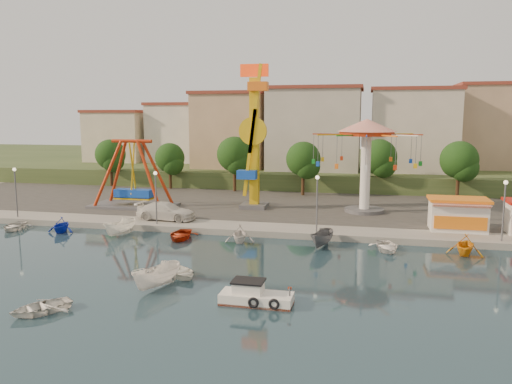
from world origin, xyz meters
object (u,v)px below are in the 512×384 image
(kamikaze_tower, at_px, (255,140))
(rowboat_a, at_px, (181,272))
(wave_swinger, at_px, (366,144))
(cabin_motorboat, at_px, (255,297))
(skiff, at_px, (157,277))
(pirate_ship_ride, at_px, (133,175))
(van, at_px, (166,211))

(kamikaze_tower, bearing_deg, rowboat_a, -89.83)
(wave_swinger, bearing_deg, kamikaze_tower, -177.96)
(wave_swinger, relative_size, cabin_motorboat, 2.63)
(rowboat_a, distance_m, skiff, 2.75)
(kamikaze_tower, xyz_separation_m, cabin_motorboat, (6.29, -27.81, -8.19))
(skiff, bearing_deg, cabin_motorboat, 11.33)
(kamikaze_tower, height_order, cabin_motorboat, kamikaze_tower)
(pirate_ship_ride, relative_size, wave_swinger, 0.86)
(rowboat_a, bearing_deg, van, 69.08)
(wave_swinger, height_order, rowboat_a, wave_swinger)
(wave_swinger, distance_m, rowboat_a, 28.51)
(wave_swinger, height_order, skiff, wave_swinger)
(pirate_ship_ride, height_order, rowboat_a, pirate_ship_ride)
(kamikaze_tower, bearing_deg, cabin_motorboat, -77.26)
(pirate_ship_ride, distance_m, cabin_motorboat, 33.08)
(rowboat_a, xyz_separation_m, van, (-7.63, 15.60, 1.16))
(cabin_motorboat, bearing_deg, kamikaze_tower, 103.17)
(wave_swinger, relative_size, van, 1.87)
(rowboat_a, bearing_deg, pirate_ship_ride, 76.30)
(rowboat_a, bearing_deg, kamikaze_tower, 43.18)
(wave_swinger, bearing_deg, pirate_ship_ride, -174.43)
(van, bearing_deg, skiff, -155.83)
(wave_swinger, relative_size, skiff, 2.81)
(skiff, xyz_separation_m, van, (-6.95, 18.22, 0.70))
(wave_swinger, bearing_deg, cabin_motorboat, -102.51)
(cabin_motorboat, relative_size, rowboat_a, 1.36)
(pirate_ship_ride, distance_m, kamikaze_tower, 15.00)
(kamikaze_tower, bearing_deg, skiff, -91.31)
(pirate_ship_ride, distance_m, rowboat_a, 26.37)
(cabin_motorboat, bearing_deg, pirate_ship_ride, 129.09)
(wave_swinger, bearing_deg, skiff, -115.98)
(cabin_motorboat, xyz_separation_m, rowboat_a, (-6.22, 3.87, -0.08))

